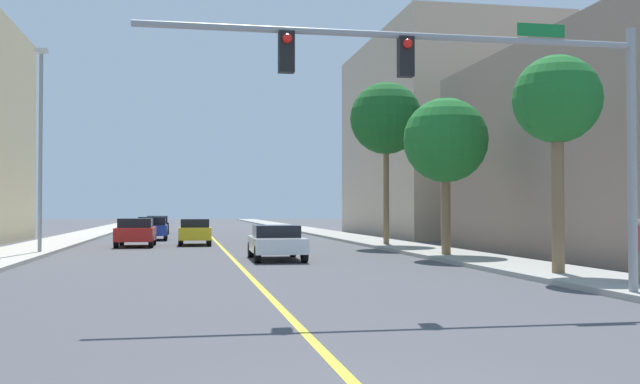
% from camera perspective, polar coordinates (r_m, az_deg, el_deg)
% --- Properties ---
extents(ground, '(192.00, 192.00, 0.00)m').
position_cam_1_polar(ground, '(47.94, -8.32, -3.68)').
color(ground, '#47474C').
extents(sidewalk_left, '(3.09, 168.00, 0.15)m').
position_cam_1_polar(sidewalk_left, '(48.42, -19.05, -3.51)').
color(sidewalk_left, '#B2ADA3').
rests_on(sidewalk_left, ground).
extents(sidewalk_right, '(3.09, 168.00, 0.15)m').
position_cam_1_polar(sidewalk_right, '(49.12, 2.26, -3.55)').
color(sidewalk_right, '#9E9B93').
rests_on(sidewalk_right, ground).
extents(lane_marking_center, '(0.16, 144.00, 0.01)m').
position_cam_1_polar(lane_marking_center, '(47.94, -8.32, -3.68)').
color(lane_marking_center, yellow).
rests_on(lane_marking_center, ground).
extents(building_right_far, '(11.01, 20.52, 14.71)m').
position_cam_1_polar(building_right_far, '(56.13, 9.49, 4.18)').
color(building_right_far, tan).
rests_on(building_right_far, ground).
extents(traffic_signal_mast, '(10.90, 0.36, 5.85)m').
position_cam_1_polar(traffic_signal_mast, '(16.04, 12.67, 7.85)').
color(traffic_signal_mast, gray).
rests_on(traffic_signal_mast, sidewalk_right).
extents(street_lamp, '(0.56, 0.28, 8.72)m').
position_cam_1_polar(street_lamp, '(33.43, -21.04, 3.84)').
color(street_lamp, gray).
rests_on(street_lamp, sidewalk_left).
extents(palm_near, '(2.53, 2.53, 6.24)m').
position_cam_1_polar(palm_near, '(22.08, 18.07, 6.68)').
color(palm_near, brown).
rests_on(palm_near, sidewalk_right).
extents(palm_mid, '(3.42, 3.42, 6.32)m').
position_cam_1_polar(palm_mid, '(29.89, 9.82, 3.95)').
color(palm_mid, brown).
rests_on(palm_mid, sidewalk_right).
extents(palm_far, '(3.76, 3.76, 8.45)m').
position_cam_1_polar(palm_far, '(38.35, 5.20, 5.72)').
color(palm_far, brown).
rests_on(palm_far, sidewalk_right).
extents(car_white, '(2.00, 4.35, 1.34)m').
position_cam_1_polar(car_white, '(28.31, -3.45, -3.91)').
color(car_white, white).
rests_on(car_white, ground).
extents(car_blue, '(1.97, 4.32, 1.47)m').
position_cam_1_polar(car_blue, '(47.53, -13.01, -2.77)').
color(car_blue, '#1E389E').
rests_on(car_blue, ground).
extents(car_yellow, '(1.77, 3.86, 1.43)m').
position_cam_1_polar(car_yellow, '(40.40, -9.77, -3.07)').
color(car_yellow, gold).
rests_on(car_yellow, ground).
extents(car_red, '(1.97, 4.06, 1.48)m').
position_cam_1_polar(car_red, '(39.33, -14.23, -3.04)').
color(car_red, red).
rests_on(car_red, ground).
extents(car_black, '(1.88, 4.31, 1.43)m').
position_cam_1_polar(car_black, '(59.21, -12.61, -2.50)').
color(car_black, black).
rests_on(car_black, ground).
extents(pedestrian, '(0.38, 0.38, 1.60)m').
position_cam_1_polar(pedestrian, '(19.48, 23.54, -4.26)').
color(pedestrian, '#726651').
rests_on(pedestrian, sidewalk_right).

